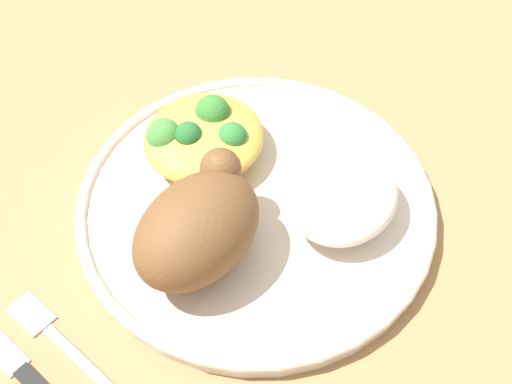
# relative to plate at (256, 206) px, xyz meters

# --- Properties ---
(ground_plane) EXTENTS (2.00, 2.00, 0.00)m
(ground_plane) POSITION_rel_plate_xyz_m (0.00, 0.00, -0.01)
(ground_plane) COLOR #A37B4E
(plate) EXTENTS (0.29, 0.29, 0.02)m
(plate) POSITION_rel_plate_xyz_m (0.00, 0.00, 0.00)
(plate) COLOR beige
(plate) RESTS_ON ground_plane
(roasted_chicken) EXTENTS (0.12, 0.08, 0.07)m
(roasted_chicken) POSITION_rel_plate_xyz_m (-0.07, 0.01, 0.04)
(roasted_chicken) COLOR brown
(roasted_chicken) RESTS_ON plate
(rice_pile) EXTENTS (0.10, 0.08, 0.04)m
(rice_pile) POSITION_rel_plate_xyz_m (0.03, -0.06, 0.03)
(rice_pile) COLOR white
(rice_pile) RESTS_ON plate
(mac_cheese_with_broccoli) EXTENTS (0.10, 0.10, 0.04)m
(mac_cheese_with_broccoli) POSITION_rel_plate_xyz_m (0.01, 0.07, 0.03)
(mac_cheese_with_broccoli) COLOR gold
(mac_cheese_with_broccoli) RESTS_ON plate
(fork) EXTENTS (0.02, 0.14, 0.01)m
(fork) POSITION_rel_plate_xyz_m (-0.18, 0.03, -0.01)
(fork) COLOR #B2B2B7
(fork) RESTS_ON ground_plane
(knife) EXTENTS (0.03, 0.19, 0.01)m
(knife) POSITION_rel_plate_xyz_m (-0.21, 0.04, -0.01)
(knife) COLOR black
(knife) RESTS_ON ground_plane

